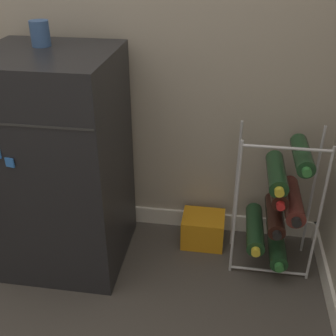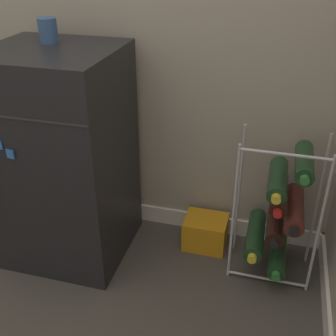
{
  "view_description": "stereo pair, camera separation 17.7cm",
  "coord_description": "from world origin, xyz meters",
  "px_view_note": "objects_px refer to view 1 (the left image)",
  "views": [
    {
      "loc": [
        0.5,
        -1.11,
        1.35
      ],
      "look_at": [
        0.27,
        0.42,
        0.48
      ],
      "focal_mm": 45.0,
      "sensor_mm": 36.0,
      "label": 1
    },
    {
      "loc": [
        0.67,
        -1.07,
        1.35
      ],
      "look_at": [
        0.27,
        0.42,
        0.48
      ],
      "focal_mm": 45.0,
      "sensor_mm": 36.0,
      "label": 2
    }
  ],
  "objects_px": {
    "mini_fridge": "(60,165)",
    "soda_box": "(203,229)",
    "wine_rack": "(278,204)",
    "fridge_top_cup": "(40,33)"
  },
  "relations": [
    {
      "from": "mini_fridge",
      "to": "soda_box",
      "type": "bearing_deg",
      "value": 15.27
    },
    {
      "from": "wine_rack",
      "to": "fridge_top_cup",
      "type": "xyz_separation_m",
      "value": [
        -0.98,
        0.01,
        0.69
      ]
    },
    {
      "from": "fridge_top_cup",
      "to": "mini_fridge",
      "type": "bearing_deg",
      "value": -63.5
    },
    {
      "from": "fridge_top_cup",
      "to": "wine_rack",
      "type": "bearing_deg",
      "value": -0.33
    },
    {
      "from": "mini_fridge",
      "to": "fridge_top_cup",
      "type": "height_order",
      "value": "fridge_top_cup"
    },
    {
      "from": "mini_fridge",
      "to": "soda_box",
      "type": "height_order",
      "value": "mini_fridge"
    },
    {
      "from": "mini_fridge",
      "to": "fridge_top_cup",
      "type": "distance_m",
      "value": 0.54
    },
    {
      "from": "wine_rack",
      "to": "soda_box",
      "type": "bearing_deg",
      "value": 164.18
    },
    {
      "from": "wine_rack",
      "to": "soda_box",
      "type": "distance_m",
      "value": 0.41
    },
    {
      "from": "soda_box",
      "to": "fridge_top_cup",
      "type": "distance_m",
      "value": 1.14
    }
  ]
}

